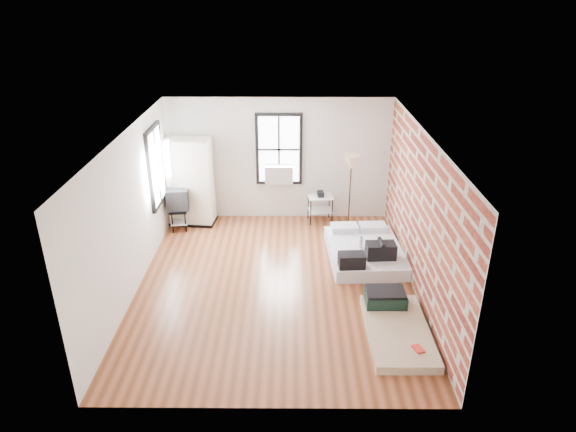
{
  "coord_description": "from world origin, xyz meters",
  "views": [
    {
      "loc": [
        0.27,
        -8.02,
        5.07
      ],
      "look_at": [
        0.22,
        0.3,
        1.24
      ],
      "focal_mm": 32.0,
      "sensor_mm": 36.0,
      "label": 1
    }
  ],
  "objects_px": {
    "mattress_main": "(365,251)",
    "mattress_bare": "(395,323)",
    "wardrobe": "(191,182)",
    "tv_stand": "(179,199)",
    "side_table": "(320,201)",
    "floor_lamp": "(351,166)"
  },
  "relations": [
    {
      "from": "wardrobe",
      "to": "tv_stand",
      "type": "xyz_separation_m",
      "value": [
        -0.25,
        -0.25,
        -0.31
      ]
    },
    {
      "from": "mattress_bare",
      "to": "tv_stand",
      "type": "relative_size",
      "value": 1.92
    },
    {
      "from": "mattress_main",
      "to": "tv_stand",
      "type": "distance_m",
      "value": 4.24
    },
    {
      "from": "mattress_main",
      "to": "tv_stand",
      "type": "xyz_separation_m",
      "value": [
        -3.96,
        1.42,
        0.51
      ]
    },
    {
      "from": "mattress_bare",
      "to": "wardrobe",
      "type": "distance_m",
      "value": 5.62
    },
    {
      "from": "floor_lamp",
      "to": "side_table",
      "type": "bearing_deg",
      "value": 162.8
    },
    {
      "from": "wardrobe",
      "to": "tv_stand",
      "type": "height_order",
      "value": "wardrobe"
    },
    {
      "from": "mattress_bare",
      "to": "side_table",
      "type": "relative_size",
      "value": 2.47
    },
    {
      "from": "wardrobe",
      "to": "floor_lamp",
      "type": "height_order",
      "value": "wardrobe"
    },
    {
      "from": "wardrobe",
      "to": "tv_stand",
      "type": "relative_size",
      "value": 2.08
    },
    {
      "from": "mattress_main",
      "to": "side_table",
      "type": "distance_m",
      "value": 1.95
    },
    {
      "from": "side_table",
      "to": "tv_stand",
      "type": "xyz_separation_m",
      "value": [
        -3.15,
        -0.32,
        0.17
      ]
    },
    {
      "from": "side_table",
      "to": "tv_stand",
      "type": "bearing_deg",
      "value": -174.21
    },
    {
      "from": "mattress_bare",
      "to": "side_table",
      "type": "xyz_separation_m",
      "value": [
        -0.99,
        4.03,
        0.39
      ]
    },
    {
      "from": "mattress_bare",
      "to": "tv_stand",
      "type": "bearing_deg",
      "value": 137.77
    },
    {
      "from": "side_table",
      "to": "floor_lamp",
      "type": "xyz_separation_m",
      "value": [
        0.64,
        -0.2,
        0.91
      ]
    },
    {
      "from": "mattress_main",
      "to": "tv_stand",
      "type": "bearing_deg",
      "value": 156.89
    },
    {
      "from": "mattress_bare",
      "to": "floor_lamp",
      "type": "relative_size",
      "value": 1.1
    },
    {
      "from": "mattress_main",
      "to": "mattress_bare",
      "type": "relative_size",
      "value": 1.1
    },
    {
      "from": "mattress_bare",
      "to": "floor_lamp",
      "type": "xyz_separation_m",
      "value": [
        -0.35,
        3.83,
        1.3
      ]
    },
    {
      "from": "side_table",
      "to": "tv_stand",
      "type": "distance_m",
      "value": 3.17
    },
    {
      "from": "side_table",
      "to": "mattress_bare",
      "type": "bearing_deg",
      "value": -76.21
    }
  ]
}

